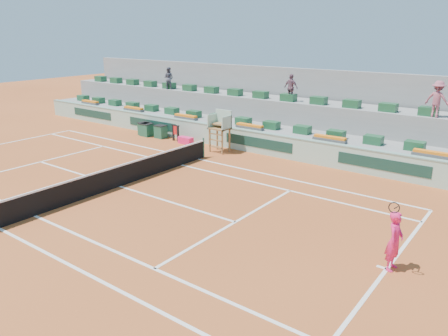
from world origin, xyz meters
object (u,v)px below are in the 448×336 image
at_px(tennis_player, 395,241).
at_px(drink_cooler_a, 161,132).
at_px(player_bag, 186,140).
at_px(umpire_chair, 221,125).

bearing_deg(tennis_player, drink_cooler_a, 155.77).
relative_size(player_bag, tennis_player, 0.42).
height_order(player_bag, umpire_chair, umpire_chair).
distance_m(drink_cooler_a, tennis_player, 18.81).
bearing_deg(player_bag, tennis_player, -26.97).
relative_size(drink_cooler_a, tennis_player, 0.37).
bearing_deg(umpire_chair, player_bag, 177.44).
xyz_separation_m(umpire_chair, tennis_player, (11.98, -7.40, -0.63)).
bearing_deg(drink_cooler_a, umpire_chair, -3.47).
bearing_deg(player_bag, umpire_chair, -2.56).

